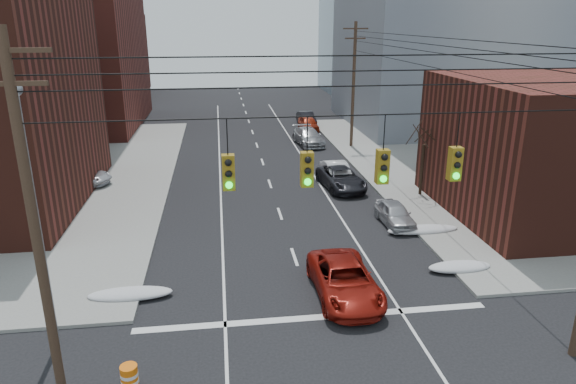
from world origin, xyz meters
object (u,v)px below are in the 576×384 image
object	(u,v)px
lot_car_a	(50,189)
parked_car_a	(395,214)
parked_car_e	(308,124)
parked_car_d	(308,137)
parked_car_b	(337,173)
red_pickup	(345,280)
construction_barrel	(130,379)
parked_car_f	(306,119)
lot_car_b	(80,176)
parked_car_c	(341,178)
lot_car_d	(36,171)

from	to	relation	value
lot_car_a	parked_car_a	bearing A→B (deg)	-119.06
parked_car_e	parked_car_d	bearing A→B (deg)	-101.14
parked_car_a	parked_car_b	size ratio (longest dim) A/B	0.86
red_pickup	parked_car_e	size ratio (longest dim) A/B	1.23
parked_car_b	parked_car_d	bearing A→B (deg)	87.92
red_pickup	construction_barrel	world-z (taller)	red_pickup
parked_car_e	construction_barrel	bearing A→B (deg)	-108.97
parked_car_b	construction_barrel	xyz separation A→B (m)	(-11.30, -20.53, -0.22)
parked_car_a	parked_car_e	bearing A→B (deg)	89.53
parked_car_d	lot_car_a	bearing A→B (deg)	-151.05
parked_car_d	parked_car_a	bearing A→B (deg)	-92.11
parked_car_a	parked_car_f	xyz separation A→B (m)	(-0.08, 29.55, 0.07)
construction_barrel	parked_car_d	bearing A→B (deg)	70.83
lot_car_b	parked_car_d	bearing A→B (deg)	-38.84
parked_car_b	parked_car_d	size ratio (longest dim) A/B	0.84
red_pickup	parked_car_f	distance (m)	37.27
red_pickup	lot_car_a	distance (m)	21.19
parked_car_a	lot_car_b	size ratio (longest dim) A/B	0.85
parked_car_b	parked_car_f	bearing A→B (deg)	84.17
parked_car_c	lot_car_a	size ratio (longest dim) A/B	1.20
lot_car_a	construction_barrel	size ratio (longest dim) A/B	4.44
parked_car_b	parked_car_d	distance (m)	11.97
parked_car_d	red_pickup	bearing A→B (deg)	-103.05
construction_barrel	parked_car_f	bearing A→B (deg)	73.13
parked_car_b	parked_car_a	bearing A→B (deg)	-81.86
parked_car_d	parked_car_e	bearing A→B (deg)	73.81
construction_barrel	parked_car_e	bearing A→B (deg)	72.29
parked_car_a	construction_barrel	size ratio (longest dim) A/B	3.92
parked_car_c	parked_car_e	xyz separation A→B (m)	(1.11, 19.57, 0.02)
parked_car_b	construction_barrel	distance (m)	23.43
parked_car_c	lot_car_a	world-z (taller)	lot_car_a
lot_car_d	lot_car_a	bearing A→B (deg)	-164.87
parked_car_b	lot_car_d	xyz separation A→B (m)	(-21.43, 3.25, 0.07)
parked_car_c	parked_car_f	world-z (taller)	same
parked_car_b	parked_car_c	bearing A→B (deg)	-92.08
red_pickup	construction_barrel	xyz separation A→B (m)	(-8.04, -4.90, -0.24)
parked_car_b	lot_car_d	world-z (taller)	parked_car_b
parked_car_c	parked_car_e	distance (m)	19.61
parked_car_f	red_pickup	bearing A→B (deg)	-99.76
lot_car_a	lot_car_d	xyz separation A→B (m)	(-2.37, 4.76, -0.07)
parked_car_b	lot_car_a	world-z (taller)	lot_car_a
parked_car_f	lot_car_a	world-z (taller)	lot_car_a
parked_car_e	construction_barrel	world-z (taller)	parked_car_e
parked_car_f	lot_car_d	distance (m)	29.13
parked_car_b	construction_barrel	world-z (taller)	parked_car_b
parked_car_f	parked_car_d	bearing A→B (deg)	-101.06
lot_car_b	lot_car_d	distance (m)	3.77
parked_car_a	lot_car_d	world-z (taller)	lot_car_d
red_pickup	lot_car_d	distance (m)	26.20
lot_car_a	construction_barrel	bearing A→B (deg)	-168.83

